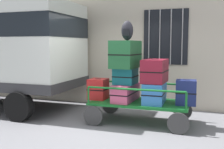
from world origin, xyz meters
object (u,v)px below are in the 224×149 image
suitcase_midleft_bottom (126,92)px  suitcase_center_bottom (155,93)px  suitcase_midleft_top (126,54)px  suitcase_midright_bottom (186,92)px  suitcase_center_middle (155,71)px  suitcase_left_bottom (98,89)px  suitcase_midleft_middle (126,76)px  luggage_cart (140,105)px  backpack (127,31)px

suitcase_midleft_bottom → suitcase_center_bottom: bearing=-0.7°
suitcase_midleft_top → suitcase_midright_bottom: suitcase_midleft_top is taller
suitcase_center_middle → suitcase_midright_bottom: bearing=2.5°
suitcase_midleft_top → suitcase_left_bottom: bearing=179.6°
suitcase_midleft_top → suitcase_midleft_middle: bearing=90.0°
suitcase_center_bottom → suitcase_center_middle: size_ratio=1.10×
luggage_cart → backpack: (-0.30, -0.04, 1.70)m
luggage_cart → suitcase_midleft_top: size_ratio=2.61×
suitcase_midleft_bottom → backpack: backpack is taller
suitcase_center_bottom → suitcase_midright_bottom: suitcase_midright_bottom is taller
luggage_cart → suitcase_center_middle: bearing=-6.0°
suitcase_midright_bottom → backpack: (-1.32, -0.03, 1.34)m
suitcase_midleft_bottom → suitcase_left_bottom: bearing=-178.2°
suitcase_midleft_middle → suitcase_center_middle: 0.69m
luggage_cart → suitcase_left_bottom: (-1.02, -0.02, 0.34)m
suitcase_midleft_middle → suitcase_center_bottom: suitcase_midleft_middle is taller
suitcase_left_bottom → suitcase_midleft_bottom: bearing=1.8°
suitcase_midright_bottom → luggage_cart: bearing=179.7°
suitcase_left_bottom → suitcase_midleft_bottom: suitcase_left_bottom is taller
suitcase_left_bottom → suitcase_center_bottom: 1.35m
backpack → suitcase_center_middle: bearing=0.1°
suitcase_center_middle → backpack: bearing=-179.9°
suitcase_midleft_bottom → suitcase_midleft_top: bearing=-90.0°
suitcase_midleft_top → suitcase_midleft_bottom: bearing=90.0°
suitcase_midleft_top → suitcase_midright_bottom: bearing=0.7°
suitcase_midleft_top → suitcase_center_middle: (0.68, -0.01, -0.36)m
suitcase_midleft_top → suitcase_center_bottom: 1.09m
suitcase_left_bottom → backpack: backpack is taller
suitcase_midright_bottom → suitcase_midleft_middle: bearing=-179.4°
suitcase_left_bottom → suitcase_midleft_top: suitcase_midleft_top is taller
suitcase_center_bottom → suitcase_center_middle: (0.00, -0.03, 0.49)m
suitcase_midleft_top → suitcase_center_bottom: size_ratio=1.01×
suitcase_midleft_bottom → suitcase_center_middle: bearing=-3.2°
suitcase_midleft_middle → backpack: bearing=-23.8°
suitcase_left_bottom → suitcase_midleft_middle: (0.68, -0.00, 0.34)m
suitcase_left_bottom → suitcase_midright_bottom: size_ratio=0.90×
suitcase_midleft_middle → backpack: size_ratio=1.30×
suitcase_midleft_middle → suitcase_midleft_top: (0.00, -0.00, 0.50)m
suitcase_center_bottom → suitcase_midright_bottom: (0.68, 0.00, 0.04)m
suitcase_midleft_middle → suitcase_midright_bottom: 1.39m
suitcase_center_middle → backpack: backpack is taller
luggage_cart → suitcase_center_middle: suitcase_center_middle is taller
luggage_cart → backpack: 1.73m
backpack → luggage_cart: bearing=7.0°
luggage_cart → suitcase_left_bottom: size_ratio=4.64×
suitcase_left_bottom → suitcase_midleft_top: 1.07m
luggage_cart → suitcase_midleft_bottom: (-0.34, 0.00, 0.29)m
suitcase_left_bottom → suitcase_midright_bottom: 2.03m
luggage_cart → suitcase_center_bottom: suitcase_center_bottom is taller
suitcase_center_middle → suitcase_midright_bottom: 0.81m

